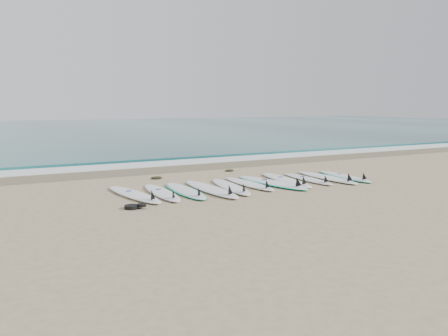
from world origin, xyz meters
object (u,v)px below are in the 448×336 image
surfboard_0 (135,194)px  surfboard_10 (345,176)px  leash_coil (134,207)px  surfboard_5 (250,184)px

surfboard_0 → surfboard_10: surfboard_0 is taller
surfboard_0 → surfboard_10: 6.68m
surfboard_10 → leash_coil: (-7.06, -0.98, 0.00)m
surfboard_5 → leash_coil: 3.90m
surfboard_0 → leash_coil: size_ratio=5.97×
surfboard_0 → leash_coil: bearing=-117.0°
surfboard_5 → leash_coil: size_ratio=5.44×
leash_coil → surfboard_0: bearing=72.8°
surfboard_0 → leash_coil: 1.30m
surfboard_0 → surfboard_5: surfboard_0 is taller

